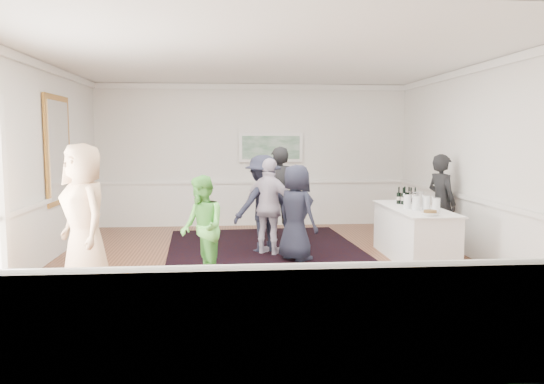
{
  "coord_description": "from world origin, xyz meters",
  "views": [
    {
      "loc": [
        -0.59,
        -8.01,
        2.03
      ],
      "look_at": [
        0.11,
        0.2,
        1.16
      ],
      "focal_mm": 35.0,
      "sensor_mm": 36.0,
      "label": 1
    }
  ],
  "objects": [
    {
      "name": "floor",
      "position": [
        0.0,
        0.0,
        0.0
      ],
      "size": [
        8.0,
        8.0,
        0.0
      ],
      "primitive_type": "plane",
      "color": "brown",
      "rests_on": "ground"
    },
    {
      "name": "ceiling",
      "position": [
        0.0,
        0.0,
        3.2
      ],
      "size": [
        7.0,
        8.0,
        0.02
      ],
      "primitive_type": "cube",
      "color": "white",
      "rests_on": "wall_back"
    },
    {
      "name": "wall_left",
      "position": [
        -3.5,
        0.0,
        1.6
      ],
      "size": [
        0.02,
        8.0,
        3.2
      ],
      "primitive_type": "cube",
      "color": "white",
      "rests_on": "floor"
    },
    {
      "name": "wall_right",
      "position": [
        3.5,
        0.0,
        1.6
      ],
      "size": [
        0.02,
        8.0,
        3.2
      ],
      "primitive_type": "cube",
      "color": "white",
      "rests_on": "floor"
    },
    {
      "name": "wall_back",
      "position": [
        0.0,
        4.0,
        1.6
      ],
      "size": [
        7.0,
        0.02,
        3.2
      ],
      "primitive_type": "cube",
      "color": "white",
      "rests_on": "floor"
    },
    {
      "name": "wall_front",
      "position": [
        0.0,
        -4.0,
        1.6
      ],
      "size": [
        7.0,
        0.02,
        3.2
      ],
      "primitive_type": "cube",
      "color": "white",
      "rests_on": "floor"
    },
    {
      "name": "wainscoting",
      "position": [
        0.0,
        0.0,
        0.5
      ],
      "size": [
        7.0,
        8.0,
        1.0
      ],
      "primitive_type": null,
      "color": "white",
      "rests_on": "floor"
    },
    {
      "name": "mirror",
      "position": [
        -3.45,
        1.3,
        1.8
      ],
      "size": [
        0.05,
        1.25,
        1.85
      ],
      "color": "#C38639",
      "rests_on": "wall_left"
    },
    {
      "name": "landscape_painting",
      "position": [
        0.4,
        3.95,
        1.78
      ],
      "size": [
        1.44,
        0.06,
        0.66
      ],
      "color": "white",
      "rests_on": "wall_back"
    },
    {
      "name": "area_rug",
      "position": [
        0.08,
        1.14,
        0.01
      ],
      "size": [
        3.67,
        4.67,
        0.02
      ],
      "primitive_type": "cube",
      "rotation": [
        0.0,
        0.0,
        0.06
      ],
      "color": "black",
      "rests_on": "floor"
    },
    {
      "name": "serving_table",
      "position": [
        2.47,
        0.36,
        0.44
      ],
      "size": [
        0.82,
        2.14,
        0.87
      ],
      "color": "white",
      "rests_on": "floor"
    },
    {
      "name": "bartender",
      "position": [
        3.2,
        1.03,
        0.86
      ],
      "size": [
        0.6,
        0.73,
        1.72
      ],
      "primitive_type": "imported",
      "rotation": [
        0.0,
        0.0,
        1.91
      ],
      "color": "black",
      "rests_on": "floor"
    },
    {
      "name": "guest_tan",
      "position": [
        -2.5,
        -0.81,
        0.97
      ],
      "size": [
        1.06,
        1.13,
        1.94
      ],
      "primitive_type": "imported",
      "rotation": [
        0.0,
        0.0,
        -0.94
      ],
      "color": "tan",
      "rests_on": "floor"
    },
    {
      "name": "guest_green",
      "position": [
        -0.95,
        -0.56,
        0.74
      ],
      "size": [
        0.78,
        0.88,
        1.49
      ],
      "primitive_type": "imported",
      "rotation": [
        0.0,
        0.0,
        -1.21
      ],
      "color": "#61CD52",
      "rests_on": "floor"
    },
    {
      "name": "guest_lilac",
      "position": [
        0.14,
        0.95,
        0.83
      ],
      "size": [
        1.04,
        0.87,
        1.67
      ],
      "primitive_type": "imported",
      "rotation": [
        0.0,
        0.0,
        2.58
      ],
      "color": "silver",
      "rests_on": "floor"
    },
    {
      "name": "guest_dark_a",
      "position": [
        0.03,
        1.17,
        0.85
      ],
      "size": [
        1.27,
        1.07,
        1.71
      ],
      "primitive_type": "imported",
      "rotation": [
        0.0,
        0.0,
        3.63
      ],
      "color": "#1D1F30",
      "rests_on": "floor"
    },
    {
      "name": "guest_dark_b",
      "position": [
        0.41,
        2.09,
        0.92
      ],
      "size": [
        0.7,
        0.49,
        1.84
      ],
      "primitive_type": "imported",
      "rotation": [
        0.0,
        0.0,
        3.07
      ],
      "color": "black",
      "rests_on": "floor"
    },
    {
      "name": "guest_navy",
      "position": [
        0.53,
        0.47,
        0.79
      ],
      "size": [
        0.86,
        0.92,
        1.58
      ],
      "primitive_type": "imported",
      "rotation": [
        0.0,
        0.0,
        2.22
      ],
      "color": "#1D1F30",
      "rests_on": "floor"
    },
    {
      "name": "wine_bottles",
      "position": [
        2.5,
        0.84,
        1.02
      ],
      "size": [
        0.33,
        0.23,
        0.31
      ],
      "color": "black",
      "rests_on": "serving_table"
    },
    {
      "name": "juice_pitchers",
      "position": [
        2.47,
        0.06,
        0.99
      ],
      "size": [
        0.41,
        0.6,
        0.24
      ],
      "color": "#70A83C",
      "rests_on": "serving_table"
    },
    {
      "name": "ice_bucket",
      "position": [
        2.57,
        0.57,
        0.98
      ],
      "size": [
        0.26,
        0.26,
        0.24
      ],
      "primitive_type": "cylinder",
      "color": "silver",
      "rests_on": "serving_table"
    },
    {
      "name": "nut_bowl",
      "position": [
        2.4,
        -0.49,
        0.91
      ],
      "size": [
        0.27,
        0.27,
        0.08
      ],
      "color": "white",
      "rests_on": "serving_table"
    }
  ]
}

